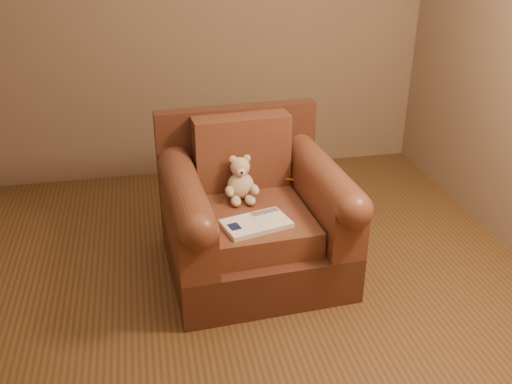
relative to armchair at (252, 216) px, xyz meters
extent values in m
plane|color=brown|center=(-0.26, -0.44, -0.36)|extent=(4.00, 4.00, 0.00)
cube|color=#766049|center=(-0.26, 1.56, 0.99)|extent=(4.00, 0.02, 2.70)
cube|color=#482518|center=(0.00, -0.05, -0.22)|extent=(1.10, 1.05, 0.29)
cube|color=#482518|center=(-0.02, 0.40, 0.25)|extent=(1.05, 0.16, 0.65)
cube|color=brown|center=(0.01, -0.10, 0.01)|extent=(0.65, 0.76, 0.16)
cube|color=brown|center=(-0.01, 0.26, 0.32)|extent=(0.61, 0.20, 0.47)
cube|color=brown|center=(-0.41, -0.12, 0.10)|extent=(0.26, 0.90, 0.33)
cube|color=brown|center=(0.42, -0.07, 0.10)|extent=(0.26, 0.90, 0.33)
cylinder|color=brown|center=(-0.41, -0.12, 0.26)|extent=(0.26, 0.90, 0.21)
cylinder|color=brown|center=(0.42, -0.07, 0.26)|extent=(0.26, 0.90, 0.21)
ellipsoid|color=#CCAF8E|center=(-0.05, 0.10, 0.16)|extent=(0.16, 0.15, 0.17)
sphere|color=#CCAF8E|center=(-0.05, 0.11, 0.29)|extent=(0.12, 0.12, 0.12)
ellipsoid|color=#CCAF8E|center=(-0.10, 0.11, 0.34)|extent=(0.05, 0.03, 0.05)
ellipsoid|color=#CCAF8E|center=(-0.01, 0.11, 0.34)|extent=(0.05, 0.03, 0.05)
ellipsoid|color=beige|center=(-0.06, 0.05, 0.28)|extent=(0.06, 0.04, 0.05)
sphere|color=black|center=(-0.06, 0.03, 0.28)|extent=(0.02, 0.02, 0.02)
ellipsoid|color=#CCAF8E|center=(-0.13, 0.03, 0.16)|extent=(0.05, 0.11, 0.05)
ellipsoid|color=#CCAF8E|center=(0.02, 0.03, 0.16)|extent=(0.05, 0.11, 0.05)
ellipsoid|color=#CCAF8E|center=(-0.10, 0.00, 0.11)|extent=(0.07, 0.11, 0.05)
ellipsoid|color=#CCAF8E|center=(-0.01, -0.01, 0.11)|extent=(0.07, 0.11, 0.05)
cube|color=beige|center=(-0.03, -0.27, 0.10)|extent=(0.42, 0.31, 0.03)
cube|color=white|center=(-0.12, -0.30, 0.11)|extent=(0.23, 0.26, 0.00)
cube|color=white|center=(0.06, -0.25, 0.11)|extent=(0.23, 0.26, 0.00)
cube|color=beige|center=(-0.03, -0.27, 0.11)|extent=(0.06, 0.22, 0.00)
cube|color=#0F1638|center=(-0.16, -0.31, 0.11)|extent=(0.08, 0.09, 0.00)
cube|color=slate|center=(0.04, -0.17, 0.11)|extent=(0.17, 0.09, 0.00)
cylinder|color=#C68B36|center=(0.37, 0.33, -0.35)|extent=(0.29, 0.29, 0.02)
cylinder|color=#C68B36|center=(0.37, 0.33, -0.11)|extent=(0.03, 0.03, 0.47)
cylinder|color=#C68B36|center=(0.37, 0.33, 0.14)|extent=(0.37, 0.37, 0.02)
cylinder|color=#C68B36|center=(0.37, 0.33, 0.13)|extent=(0.03, 0.03, 0.02)
camera|label=1|loc=(-0.60, -3.01, 1.69)|focal=40.00mm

